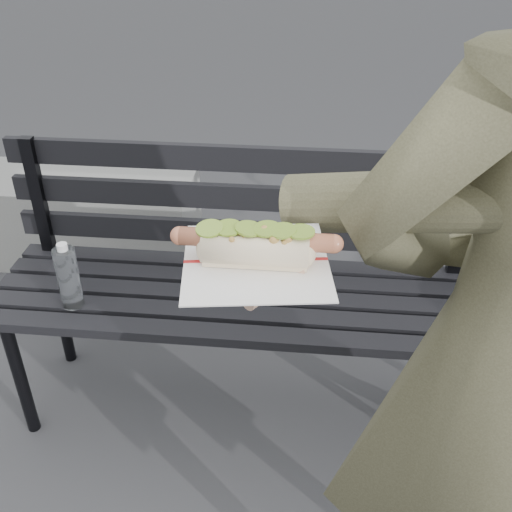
{
  "coord_description": "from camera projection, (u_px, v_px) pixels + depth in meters",
  "views": [
    {
      "loc": [
        0.09,
        -0.71,
        1.56
      ],
      "look_at": [
        0.03,
        -0.05,
        1.14
      ],
      "focal_mm": 42.0,
      "sensor_mm": 36.0,
      "label": 1
    }
  ],
  "objects": [
    {
      "name": "park_bench",
      "position": [
        236.0,
        269.0,
        1.85
      ],
      "size": [
        1.5,
        0.44,
        0.88
      ],
      "color": "black",
      "rests_on": "ground"
    },
    {
      "name": "concrete_block",
      "position": [
        67.0,
        217.0,
        2.8
      ],
      "size": [
        1.2,
        0.4,
        0.4
      ],
      "primitive_type": "cube",
      "color": "slate",
      "rests_on": "ground"
    },
    {
      "name": "held_hotdog",
      "position": [
        410.0,
        215.0,
        0.81
      ],
      "size": [
        0.64,
        0.32,
        0.2
      ],
      "color": "#43422C"
    },
    {
      "name": "fallen_leaves",
      "position": [
        371.0,
        493.0,
        1.78
      ],
      "size": [
        4.2,
        3.05,
        0.0
      ],
      "color": "brown",
      "rests_on": "ground"
    }
  ]
}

